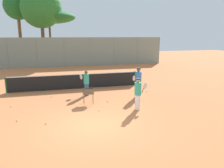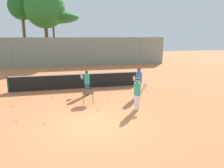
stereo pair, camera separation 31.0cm
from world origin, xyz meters
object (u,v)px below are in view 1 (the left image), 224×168
(player_white_outfit, at_px, (86,83))
(ball_cart, at_px, (88,92))
(player_red_cap, at_px, (138,93))
(player_yellow_shirt, at_px, (138,82))
(parked_car, at_px, (37,60))
(tennis_net, at_px, (75,81))

(player_white_outfit, relative_size, ball_cart, 1.84)
(player_red_cap, distance_m, player_yellow_shirt, 2.43)
(player_yellow_shirt, relative_size, parked_car, 0.43)
(player_red_cap, xyz_separation_m, parked_car, (-5.94, 19.58, -0.19))
(tennis_net, distance_m, parked_car, 14.62)
(tennis_net, height_order, player_white_outfit, player_white_outfit)
(player_white_outfit, distance_m, player_red_cap, 3.98)
(ball_cart, bearing_deg, player_red_cap, -35.49)
(parked_car, bearing_deg, ball_cart, -78.49)
(tennis_net, height_order, ball_cart, tennis_net)
(tennis_net, xyz_separation_m, ball_cart, (0.32, -3.71, 0.09))
(player_yellow_shirt, height_order, ball_cart, player_yellow_shirt)
(ball_cart, height_order, parked_car, parked_car)
(player_red_cap, height_order, ball_cart, player_red_cap)
(player_yellow_shirt, bearing_deg, player_white_outfit, -59.49)
(player_yellow_shirt, distance_m, parked_car, 18.64)
(tennis_net, relative_size, player_yellow_shirt, 5.08)
(tennis_net, bearing_deg, player_white_outfit, -76.02)
(player_yellow_shirt, xyz_separation_m, ball_cart, (-3.21, -0.62, -0.29))
(tennis_net, distance_m, ball_cart, 3.73)
(tennis_net, height_order, parked_car, parked_car)
(player_white_outfit, relative_size, parked_car, 0.38)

